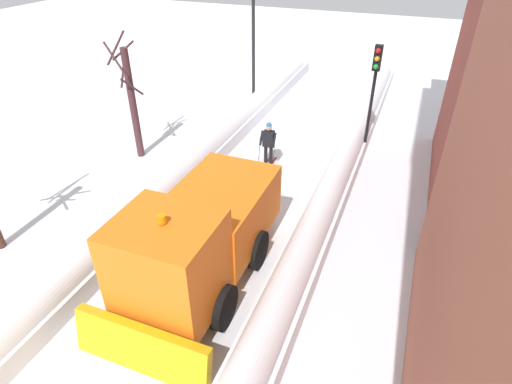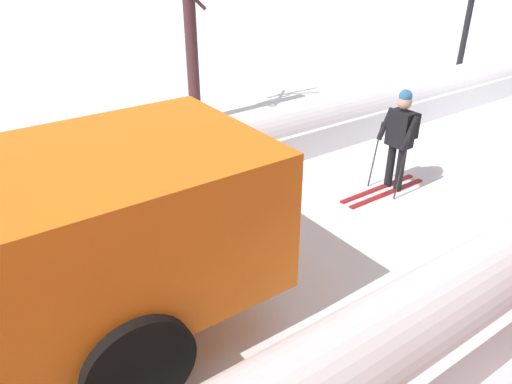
# 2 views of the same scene
# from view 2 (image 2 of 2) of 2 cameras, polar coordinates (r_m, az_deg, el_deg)

# --- Properties ---
(ground_plane) EXTENTS (80.00, 80.00, 0.00)m
(ground_plane) POSITION_cam_2_polar(r_m,az_deg,el_deg) (6.37, -16.25, -13.30)
(ground_plane) COLOR white
(snowbank_right) EXTENTS (1.10, 36.00, 1.02)m
(snowbank_right) POSITION_cam_2_polar(r_m,az_deg,el_deg) (8.31, -23.05, -0.41)
(snowbank_right) COLOR white
(snowbank_right) RESTS_ON ground
(skier) EXTENTS (0.62, 1.80, 1.81)m
(skier) POSITION_cam_2_polar(r_m,az_deg,el_deg) (8.78, 16.40, 6.28)
(skier) COLOR black
(skier) RESTS_ON ground
(bare_tree_near) EXTENTS (1.16, 1.23, 4.81)m
(bare_tree_near) POSITION_cam_2_polar(r_m,az_deg,el_deg) (11.62, -7.77, 19.16)
(bare_tree_near) COLOR #47292D
(bare_tree_near) RESTS_ON ground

